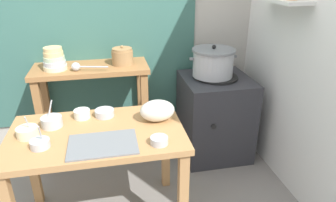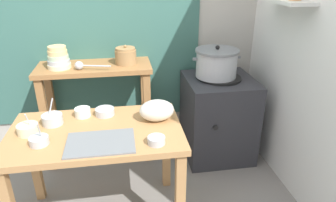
# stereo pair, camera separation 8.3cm
# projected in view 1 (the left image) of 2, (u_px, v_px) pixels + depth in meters

# --- Properties ---
(wall_back) EXTENTS (4.40, 0.12, 2.60)m
(wall_back) POSITION_uv_depth(u_px,v_px,m) (115.00, 12.00, 2.69)
(wall_back) COLOR #B2ADA3
(wall_back) RESTS_ON ground
(wall_right) EXTENTS (0.30, 3.20, 2.60)m
(wall_right) POSITION_uv_depth(u_px,v_px,m) (311.00, 24.00, 2.13)
(wall_right) COLOR white
(wall_right) RESTS_ON ground
(prep_table) EXTENTS (1.10, 0.66, 0.72)m
(prep_table) POSITION_uv_depth(u_px,v_px,m) (98.00, 146.00, 1.98)
(prep_table) COLOR #B27F4C
(prep_table) RESTS_ON ground
(back_shelf_table) EXTENTS (0.96, 0.40, 0.90)m
(back_shelf_table) POSITION_uv_depth(u_px,v_px,m) (93.00, 91.00, 2.66)
(back_shelf_table) COLOR #9E6B3D
(back_shelf_table) RESTS_ON ground
(stove_block) EXTENTS (0.60, 0.61, 0.78)m
(stove_block) POSITION_uv_depth(u_px,v_px,m) (214.00, 116.00, 2.86)
(stove_block) COLOR #2D2D33
(stove_block) RESTS_ON ground
(steamer_pot) EXTENTS (0.42, 0.38, 0.28)m
(steamer_pot) POSITION_uv_depth(u_px,v_px,m) (213.00, 62.00, 2.66)
(steamer_pot) COLOR #B7BABF
(steamer_pot) RESTS_ON stove_block
(clay_pot) EXTENTS (0.18, 0.18, 0.17)m
(clay_pot) POSITION_uv_depth(u_px,v_px,m) (122.00, 56.00, 2.59)
(clay_pot) COLOR #A37A4C
(clay_pot) RESTS_ON back_shelf_table
(bowl_stack_enamel) EXTENTS (0.19, 0.19, 0.18)m
(bowl_stack_enamel) POSITION_uv_depth(u_px,v_px,m) (54.00, 60.00, 2.46)
(bowl_stack_enamel) COLOR beige
(bowl_stack_enamel) RESTS_ON back_shelf_table
(ladle) EXTENTS (0.29, 0.10, 0.07)m
(ladle) POSITION_uv_depth(u_px,v_px,m) (77.00, 67.00, 2.44)
(ladle) COLOR #B7BABF
(ladle) RESTS_ON back_shelf_table
(serving_tray) EXTENTS (0.40, 0.28, 0.01)m
(serving_tray) POSITION_uv_depth(u_px,v_px,m) (103.00, 144.00, 1.78)
(serving_tray) COLOR slate
(serving_tray) RESTS_ON prep_table
(plastic_bag) EXTENTS (0.23, 0.16, 0.15)m
(plastic_bag) POSITION_uv_depth(u_px,v_px,m) (157.00, 111.00, 2.04)
(plastic_bag) COLOR silver
(plastic_bag) RESTS_ON prep_table
(prep_bowl_0) EXTENTS (0.10, 0.10, 0.04)m
(prep_bowl_0) POSITION_uv_depth(u_px,v_px,m) (159.00, 140.00, 1.79)
(prep_bowl_0) COLOR #B7BABF
(prep_bowl_0) RESTS_ON prep_table
(prep_bowl_1) EXTENTS (0.13, 0.13, 0.15)m
(prep_bowl_1) POSITION_uv_depth(u_px,v_px,m) (27.00, 132.00, 1.86)
(prep_bowl_1) COLOR beige
(prep_bowl_1) RESTS_ON prep_table
(prep_bowl_2) EXTENTS (0.11, 0.11, 0.06)m
(prep_bowl_2) POSITION_uv_depth(u_px,v_px,m) (82.00, 114.00, 2.09)
(prep_bowl_2) COLOR silver
(prep_bowl_2) RESTS_ON prep_table
(prep_bowl_3) EXTENTS (0.13, 0.13, 0.17)m
(prep_bowl_3) POSITION_uv_depth(u_px,v_px,m) (52.00, 121.00, 1.97)
(prep_bowl_3) COLOR #B7BABF
(prep_bowl_3) RESTS_ON prep_table
(prep_bowl_4) EXTENTS (0.13, 0.13, 0.05)m
(prep_bowl_4) POSITION_uv_depth(u_px,v_px,m) (105.00, 113.00, 2.11)
(prep_bowl_4) COLOR #B7BABF
(prep_bowl_4) RESTS_ON prep_table
(prep_bowl_5) EXTENTS (0.11, 0.11, 0.16)m
(prep_bowl_5) POSITION_uv_depth(u_px,v_px,m) (40.00, 143.00, 1.75)
(prep_bowl_5) COLOR #B7BABF
(prep_bowl_5) RESTS_ON prep_table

